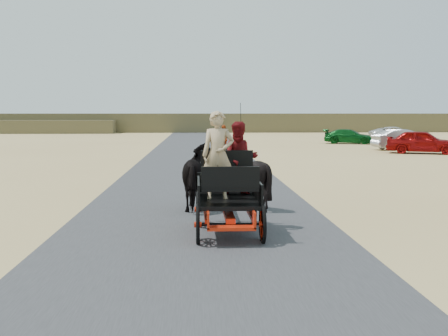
{
  "coord_description": "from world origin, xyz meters",
  "views": [
    {
      "loc": [
        -0.07,
        -11.44,
        2.48
      ],
      "look_at": [
        0.57,
        1.53,
        1.2
      ],
      "focal_mm": 45.0,
      "sensor_mm": 36.0,
      "label": 1
    }
  ],
  "objects_px": {
    "horse_right": "(243,176)",
    "car_c": "(349,136)",
    "pedestrian": "(224,139)",
    "carriage": "(228,216)",
    "car_b": "(404,140)",
    "car_d": "(396,134)",
    "car_a": "(422,142)",
    "horse_left": "(200,176)"
  },
  "relations": [
    {
      "from": "horse_left",
      "to": "pedestrian",
      "type": "bearing_deg",
      "value": -94.53
    },
    {
      "from": "horse_right",
      "to": "pedestrian",
      "type": "distance_m",
      "value": 21.05
    },
    {
      "from": "pedestrian",
      "to": "car_d",
      "type": "relative_size",
      "value": 0.38
    },
    {
      "from": "carriage",
      "to": "pedestrian",
      "type": "bearing_deg",
      "value": 87.34
    },
    {
      "from": "horse_left",
      "to": "car_d",
      "type": "relative_size",
      "value": 0.44
    },
    {
      "from": "carriage",
      "to": "horse_right",
      "type": "distance_m",
      "value": 3.09
    },
    {
      "from": "car_a",
      "to": "car_d",
      "type": "distance_m",
      "value": 15.54
    },
    {
      "from": "car_b",
      "to": "car_c",
      "type": "relative_size",
      "value": 1.04
    },
    {
      "from": "horse_right",
      "to": "horse_left",
      "type": "bearing_deg",
      "value": 0.0
    },
    {
      "from": "car_c",
      "to": "car_d",
      "type": "bearing_deg",
      "value": -30.93
    },
    {
      "from": "carriage",
      "to": "car_c",
      "type": "height_order",
      "value": "car_c"
    },
    {
      "from": "horse_right",
      "to": "car_d",
      "type": "relative_size",
      "value": 0.37
    },
    {
      "from": "car_a",
      "to": "car_b",
      "type": "xyz_separation_m",
      "value": [
        0.14,
        3.38,
        -0.03
      ]
    },
    {
      "from": "carriage",
      "to": "horse_right",
      "type": "xyz_separation_m",
      "value": [
        0.55,
        3.0,
        0.49
      ]
    },
    {
      "from": "car_a",
      "to": "car_b",
      "type": "distance_m",
      "value": 3.39
    },
    {
      "from": "car_c",
      "to": "car_d",
      "type": "xyz_separation_m",
      "value": [
        5.24,
        4.04,
        0.04
      ]
    },
    {
      "from": "car_a",
      "to": "car_c",
      "type": "height_order",
      "value": "car_a"
    },
    {
      "from": "car_a",
      "to": "car_d",
      "type": "bearing_deg",
      "value": 9.54
    },
    {
      "from": "car_a",
      "to": "car_b",
      "type": "bearing_deg",
      "value": 21.25
    },
    {
      "from": "car_b",
      "to": "car_c",
      "type": "bearing_deg",
      "value": 6.68
    },
    {
      "from": "car_a",
      "to": "pedestrian",
      "type": "bearing_deg",
      "value": 104.86
    },
    {
      "from": "pedestrian",
      "to": "car_a",
      "type": "relative_size",
      "value": 0.41
    },
    {
      "from": "car_d",
      "to": "pedestrian",
      "type": "bearing_deg",
      "value": 135.35
    },
    {
      "from": "carriage",
      "to": "car_d",
      "type": "bearing_deg",
      "value": 65.57
    },
    {
      "from": "horse_right",
      "to": "car_b",
      "type": "distance_m",
      "value": 25.93
    },
    {
      "from": "pedestrian",
      "to": "horse_right",
      "type": "bearing_deg",
      "value": 61.49
    },
    {
      "from": "horse_right",
      "to": "pedestrian",
      "type": "xyz_separation_m",
      "value": [
        0.57,
        21.05,
        0.01
      ]
    },
    {
      "from": "car_c",
      "to": "car_a",
      "type": "bearing_deg",
      "value": -150.98
    },
    {
      "from": "car_c",
      "to": "horse_left",
      "type": "bearing_deg",
      "value": 179.41
    },
    {
      "from": "horse_right",
      "to": "car_d",
      "type": "xyz_separation_m",
      "value": [
        16.38,
        34.27,
        -0.22
      ]
    },
    {
      "from": "car_b",
      "to": "car_d",
      "type": "height_order",
      "value": "car_b"
    },
    {
      "from": "horse_right",
      "to": "car_c",
      "type": "distance_m",
      "value": 32.21
    },
    {
      "from": "car_a",
      "to": "car_b",
      "type": "relative_size",
      "value": 1.01
    },
    {
      "from": "carriage",
      "to": "horse_left",
      "type": "distance_m",
      "value": 3.09
    },
    {
      "from": "carriage",
      "to": "pedestrian",
      "type": "distance_m",
      "value": 24.08
    },
    {
      "from": "carriage",
      "to": "car_c",
      "type": "distance_m",
      "value": 35.22
    },
    {
      "from": "horse_right",
      "to": "pedestrian",
      "type": "relative_size",
      "value": 0.98
    },
    {
      "from": "horse_left",
      "to": "car_b",
      "type": "bearing_deg",
      "value": -121.51
    },
    {
      "from": "car_a",
      "to": "horse_left",
      "type": "bearing_deg",
      "value": 168.09
    },
    {
      "from": "pedestrian",
      "to": "carriage",
      "type": "bearing_deg",
      "value": 60.37
    },
    {
      "from": "pedestrian",
      "to": "car_b",
      "type": "bearing_deg",
      "value": 160.2
    },
    {
      "from": "horse_right",
      "to": "car_c",
      "type": "xyz_separation_m",
      "value": [
        11.13,
        30.23,
        -0.26
      ]
    }
  ]
}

